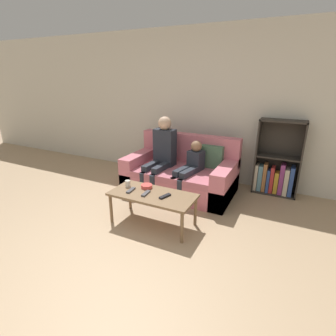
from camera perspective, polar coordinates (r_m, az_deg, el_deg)
The scene contains 12 objects.
ground_plane at distance 2.78m, azimuth -15.13°, elevation -22.35°, with size 22.00×22.00×0.00m, color tan.
wall_back at distance 4.72m, azimuth 8.18°, elevation 13.00°, with size 12.00×0.06×2.60m.
couch at distance 4.33m, azimuth 2.96°, elevation -1.33°, with size 1.73×0.98×0.88m.
bookshelf at distance 4.52m, azimuth 22.59°, elevation 0.05°, with size 0.67×0.28×1.20m.
coffee_table at distance 3.32m, azimuth -3.37°, elevation -6.29°, with size 1.08×0.51×0.43m.
person_adult at distance 4.25m, azimuth -1.28°, elevation 3.98°, with size 0.36×0.68×1.21m.
person_child at distance 4.04m, azimuth 4.81°, elevation 0.28°, with size 0.34×0.69×0.87m.
cup_near at distance 3.52m, azimuth -8.76°, elevation -3.36°, with size 0.07×0.07×0.09m.
tv_remote_0 at distance 3.21m, azimuth -0.66°, elevation -6.16°, with size 0.10×0.18×0.02m.
tv_remote_1 at distance 3.29m, azimuth -4.85°, elevation -5.53°, with size 0.06×0.17×0.02m.
tv_remote_2 at distance 3.40m, azimuth -8.10°, elevation -4.81°, with size 0.06×0.17×0.02m.
snack_bowl at distance 3.46m, azimuth -4.68°, elevation -3.97°, with size 0.15×0.15×0.05m.
Camera 1 is at (1.49, -1.48, 1.83)m, focal length 28.00 mm.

